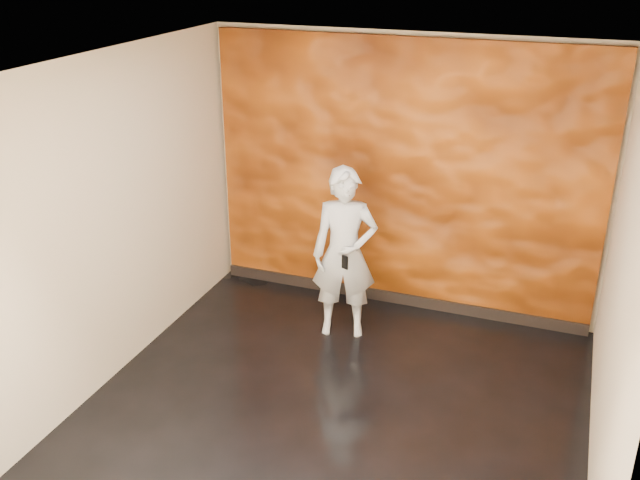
# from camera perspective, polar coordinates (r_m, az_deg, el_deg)

# --- Properties ---
(room) EXTENTS (4.02, 4.02, 2.81)m
(room) POSITION_cam_1_polar(r_m,az_deg,el_deg) (5.40, 1.39, -1.05)
(room) COLOR black
(room) RESTS_ON ground
(feature_wall) EXTENTS (3.90, 0.06, 2.75)m
(feature_wall) POSITION_cam_1_polar(r_m,az_deg,el_deg) (7.16, 6.58, 4.92)
(feature_wall) COLOR #C85C11
(feature_wall) RESTS_ON ground
(baseboard) EXTENTS (3.90, 0.04, 0.12)m
(baseboard) POSITION_cam_1_polar(r_m,az_deg,el_deg) (7.65, 6.05, -4.59)
(baseboard) COLOR black
(baseboard) RESTS_ON ground
(man) EXTENTS (0.70, 0.56, 1.68)m
(man) POSITION_cam_1_polar(r_m,az_deg,el_deg) (6.74, 1.98, -1.09)
(man) COLOR #A4AAB3
(man) RESTS_ON ground
(phone) EXTENTS (0.07, 0.04, 0.13)m
(phone) POSITION_cam_1_polar(r_m,az_deg,el_deg) (6.47, 2.01, -1.80)
(phone) COLOR black
(phone) RESTS_ON man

